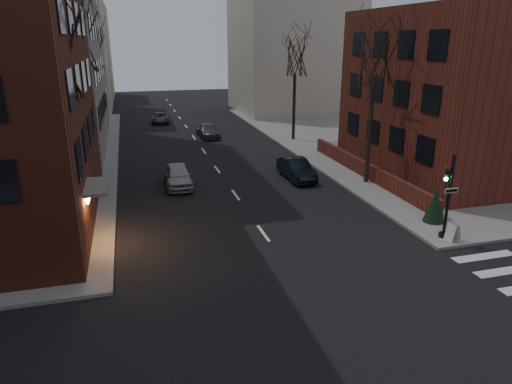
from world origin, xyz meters
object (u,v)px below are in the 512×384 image
(tree_right_a, at_px, (376,57))
(sandwich_board, at_px, (453,232))
(traffic_signal, at_px, (447,202))
(parked_sedan, at_px, (296,169))
(streetlamp_near, at_px, (90,121))
(car_lane_silver, at_px, (178,175))
(evergreen_shrub, at_px, (435,205))
(car_lane_far, at_px, (160,118))
(streetlamp_far, at_px, (103,89))
(tree_right_b, at_px, (295,56))
(tree_left_b, at_px, (77,41))
(tree_left_a, at_px, (51,53))
(tree_left_c, at_px, (91,50))
(car_lane_gray, at_px, (208,131))

(tree_right_a, xyz_separation_m, sandwich_board, (-0.65, -9.46, -7.46))
(traffic_signal, bearing_deg, parked_sedan, 105.83)
(streetlamp_near, distance_m, sandwich_board, 21.49)
(streetlamp_near, relative_size, car_lane_silver, 1.49)
(tree_right_a, bearing_deg, evergreen_shrub, -90.55)
(parked_sedan, relative_size, car_lane_far, 1.05)
(streetlamp_far, height_order, evergreen_shrub, streetlamp_far)
(streetlamp_near, distance_m, streetlamp_far, 20.00)
(streetlamp_near, bearing_deg, streetlamp_far, 90.00)
(tree_right_b, bearing_deg, evergreen_shrub, -90.19)
(tree_left_b, bearing_deg, tree_left_a, -90.00)
(car_lane_far, xyz_separation_m, sandwich_board, (10.67, -36.51, 0.00))
(tree_left_b, relative_size, sandwich_board, 12.94)
(tree_left_b, height_order, streetlamp_near, tree_left_b)
(tree_left_a, bearing_deg, traffic_signal, -16.65)
(tree_right_a, relative_size, car_lane_far, 2.39)
(tree_left_a, bearing_deg, parked_sedan, 24.74)
(streetlamp_far, bearing_deg, car_lane_far, 28.26)
(sandwich_board, relative_size, evergreen_shrub, 0.47)
(tree_left_c, relative_size, car_lane_far, 2.39)
(tree_left_a, height_order, tree_right_a, tree_left_a)
(car_lane_silver, distance_m, sandwich_board, 16.64)
(tree_left_b, bearing_deg, parked_sedan, -23.02)
(tree_left_a, height_order, parked_sedan, tree_left_a)
(tree_left_b, xyz_separation_m, tree_left_c, (0.00, 14.00, -0.88))
(streetlamp_far, bearing_deg, car_lane_gray, -33.50)
(tree_left_b, bearing_deg, car_lane_silver, -43.02)
(tree_left_c, relative_size, parked_sedan, 2.29)
(traffic_signal, relative_size, car_lane_far, 0.99)
(streetlamp_near, bearing_deg, tree_left_b, 98.53)
(traffic_signal, height_order, parked_sedan, traffic_signal)
(tree_left_a, xyz_separation_m, tree_left_c, (0.00, 26.00, -0.44))
(streetlamp_near, distance_m, parked_sedan, 13.54)
(tree_left_c, height_order, streetlamp_near, tree_left_c)
(tree_left_b, xyz_separation_m, car_lane_far, (6.28, 19.05, -8.35))
(car_lane_gray, height_order, evergreen_shrub, evergreen_shrub)
(streetlamp_near, bearing_deg, car_lane_gray, 55.10)
(tree_left_b, distance_m, parked_sedan, 16.86)
(traffic_signal, distance_m, evergreen_shrub, 2.15)
(streetlamp_far, xyz_separation_m, parked_sedan, (12.95, -21.76, -3.54))
(parked_sedan, bearing_deg, car_lane_far, 105.34)
(car_lane_far, xyz_separation_m, evergreen_shrub, (11.25, -34.26, 0.47))
(traffic_signal, bearing_deg, tree_right_b, 87.85)
(tree_right_a, distance_m, streetlamp_far, 29.65)
(streetlamp_near, xyz_separation_m, sandwich_board, (16.35, -13.46, -3.67))
(streetlamp_far, height_order, parked_sedan, streetlamp_far)
(tree_left_b, xyz_separation_m, streetlamp_far, (0.60, 16.00, -4.68))
(evergreen_shrub, bearing_deg, car_lane_silver, 140.10)
(car_lane_gray, bearing_deg, evergreen_shrub, -75.52)
(streetlamp_far, bearing_deg, parked_sedan, -59.24)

